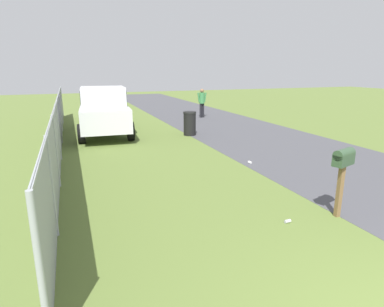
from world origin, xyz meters
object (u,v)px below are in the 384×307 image
(mailbox, at_px, (343,163))
(pedestrian, at_px, (202,101))
(pickup_truck, at_px, (104,109))
(trash_bin, at_px, (190,123))

(mailbox, xyz_separation_m, pedestrian, (13.30, -2.61, -0.12))
(pickup_truck, distance_m, trash_bin, 3.81)
(mailbox, height_order, pickup_truck, pickup_truck)
(mailbox, relative_size, pedestrian, 0.81)
(mailbox, xyz_separation_m, trash_bin, (8.58, -0.09, -0.58))
(trash_bin, distance_m, pedestrian, 5.37)
(trash_bin, height_order, pedestrian, pedestrian)
(trash_bin, bearing_deg, mailbox, 179.39)
(mailbox, relative_size, pickup_truck, 0.25)
(mailbox, height_order, pedestrian, pedestrian)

